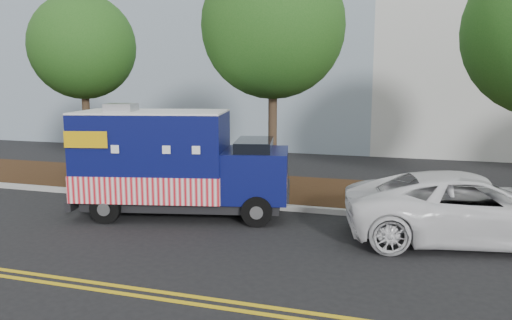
% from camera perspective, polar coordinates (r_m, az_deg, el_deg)
% --- Properties ---
extents(ground, '(120.00, 120.00, 0.00)m').
position_cam_1_polar(ground, '(12.71, -0.82, -7.10)').
color(ground, black).
rests_on(ground, ground).
extents(curb, '(120.00, 0.18, 0.15)m').
position_cam_1_polar(curb, '(13.98, 0.99, -5.27)').
color(curb, '#9E9E99').
rests_on(curb, ground).
extents(mulch_strip, '(120.00, 4.00, 0.15)m').
position_cam_1_polar(mulch_strip, '(15.95, 3.14, -3.46)').
color(mulch_strip, black).
rests_on(mulch_strip, ground).
extents(centerline_near, '(120.00, 0.10, 0.01)m').
position_cam_1_polar(centerline_near, '(8.85, -10.21, -14.71)').
color(centerline_near, gold).
rests_on(centerline_near, ground).
extents(centerline_far, '(120.00, 0.10, 0.01)m').
position_cam_1_polar(centerline_far, '(8.65, -11.00, -15.32)').
color(centerline_far, gold).
rests_on(centerline_far, ground).
extents(tree_a, '(3.52, 3.52, 6.42)m').
position_cam_1_polar(tree_a, '(18.11, -19.20, 12.10)').
color(tree_a, '#38281C').
rests_on(tree_a, ground).
extents(tree_b, '(4.19, 4.19, 7.18)m').
position_cam_1_polar(tree_b, '(14.95, 1.97, 14.98)').
color(tree_b, '#38281C').
rests_on(tree_b, ground).
extents(sign_post, '(0.06, 0.06, 2.40)m').
position_cam_1_polar(sign_post, '(16.30, -15.07, 0.53)').
color(sign_post, '#473828').
rests_on(sign_post, ground).
extents(food_truck, '(5.90, 3.23, 2.95)m').
position_cam_1_polar(food_truck, '(13.31, -9.57, -0.59)').
color(food_truck, black).
rests_on(food_truck, ground).
extents(white_car, '(5.85, 3.52, 1.52)m').
position_cam_1_polar(white_car, '(12.03, 23.37, -5.07)').
color(white_car, white).
rests_on(white_car, ground).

